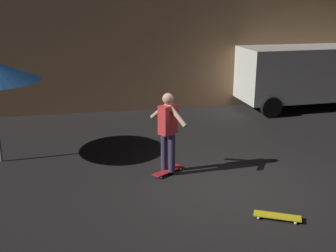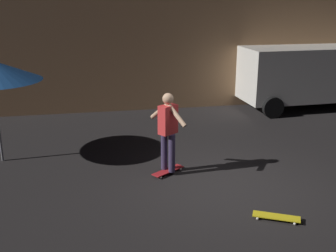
% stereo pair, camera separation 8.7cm
% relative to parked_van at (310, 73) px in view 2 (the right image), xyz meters
% --- Properties ---
extents(ground_plane, '(28.00, 28.00, 0.00)m').
position_rel_parked_van_xyz_m(ground_plane, '(-4.58, -5.49, -1.16)').
color(ground_plane, black).
extents(low_building, '(13.42, 4.16, 3.75)m').
position_rel_parked_van_xyz_m(low_building, '(-3.87, 2.74, 0.72)').
color(low_building, '#AD7F56').
rests_on(low_building, ground_plane).
extents(parked_van, '(4.67, 2.34, 2.03)m').
position_rel_parked_van_xyz_m(parked_van, '(0.00, 0.00, 0.00)').
color(parked_van, silver).
rests_on(parked_van, ground_plane).
extents(skateboard_ridden, '(0.75, 0.61, 0.07)m').
position_rel_parked_van_xyz_m(skateboard_ridden, '(-5.68, -4.56, -1.11)').
color(skateboard_ridden, '#AD1E23').
rests_on(skateboard_ridden, ground_plane).
extents(skateboard_spare, '(0.79, 0.53, 0.07)m').
position_rel_parked_van_xyz_m(skateboard_spare, '(-4.26, -6.80, -1.11)').
color(skateboard_spare, gold).
rests_on(skateboard_spare, ground_plane).
extents(skater, '(0.64, 0.86, 1.67)m').
position_rel_parked_van_xyz_m(skater, '(-5.68, -4.56, -0.12)').
color(skater, '#382D4C').
rests_on(skater, skateboard_ridden).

